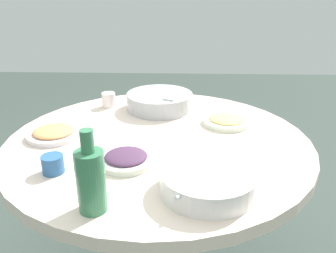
# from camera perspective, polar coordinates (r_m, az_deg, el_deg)

# --- Properties ---
(round_dining_table) EXTENTS (1.20, 1.20, 0.75)m
(round_dining_table) POSITION_cam_1_polar(r_m,az_deg,el_deg) (1.45, -1.54, -6.60)
(round_dining_table) COLOR #99999E
(round_dining_table) RESTS_ON ground
(rice_bowl) EXTENTS (0.32, 0.32, 0.09)m
(rice_bowl) POSITION_cam_1_polar(r_m,az_deg,el_deg) (1.70, -1.36, 4.19)
(rice_bowl) COLOR #B2B5BA
(rice_bowl) RESTS_ON round_dining_table
(soup_bowl) EXTENTS (0.29, 0.29, 0.07)m
(soup_bowl) POSITION_cam_1_polar(r_m,az_deg,el_deg) (1.05, 6.52, -8.93)
(soup_bowl) COLOR white
(soup_bowl) RESTS_ON round_dining_table
(dish_eggplant) EXTENTS (0.19, 0.19, 0.04)m
(dish_eggplant) POSITION_cam_1_polar(r_m,az_deg,el_deg) (1.21, -6.84, -5.21)
(dish_eggplant) COLOR silver
(dish_eggplant) RESTS_ON round_dining_table
(dish_noodles) EXTENTS (0.21, 0.21, 0.04)m
(dish_noodles) POSITION_cam_1_polar(r_m,az_deg,el_deg) (1.55, 9.45, 0.95)
(dish_noodles) COLOR silver
(dish_noodles) RESTS_ON round_dining_table
(dish_shrimp) EXTENTS (0.21, 0.21, 0.04)m
(dish_shrimp) POSITION_cam_1_polar(r_m,az_deg,el_deg) (1.48, -18.05, -0.94)
(dish_shrimp) COLOR silver
(dish_shrimp) RESTS_ON round_dining_table
(green_bottle) EXTENTS (0.08, 0.08, 0.24)m
(green_bottle) POSITION_cam_1_polar(r_m,az_deg,el_deg) (0.96, -12.44, -8.35)
(green_bottle) COLOR #387953
(green_bottle) RESTS_ON round_dining_table
(tea_cup_near) EXTENTS (0.07, 0.07, 0.07)m
(tea_cup_near) POSITION_cam_1_polar(r_m,az_deg,el_deg) (1.75, -9.63, 4.30)
(tea_cup_near) COLOR white
(tea_cup_near) RESTS_ON round_dining_table
(tea_cup_far) EXTENTS (0.07, 0.07, 0.06)m
(tea_cup_far) POSITION_cam_1_polar(r_m,az_deg,el_deg) (1.20, -18.24, -5.84)
(tea_cup_far) COLOR #2E5D96
(tea_cup_far) RESTS_ON round_dining_table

